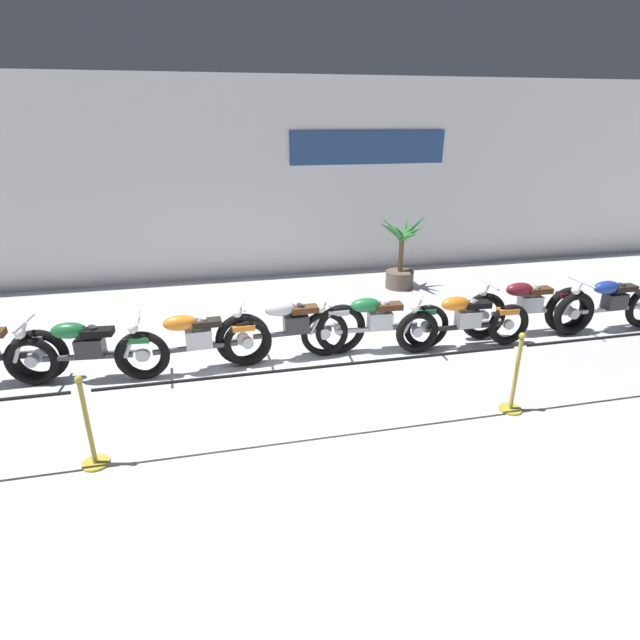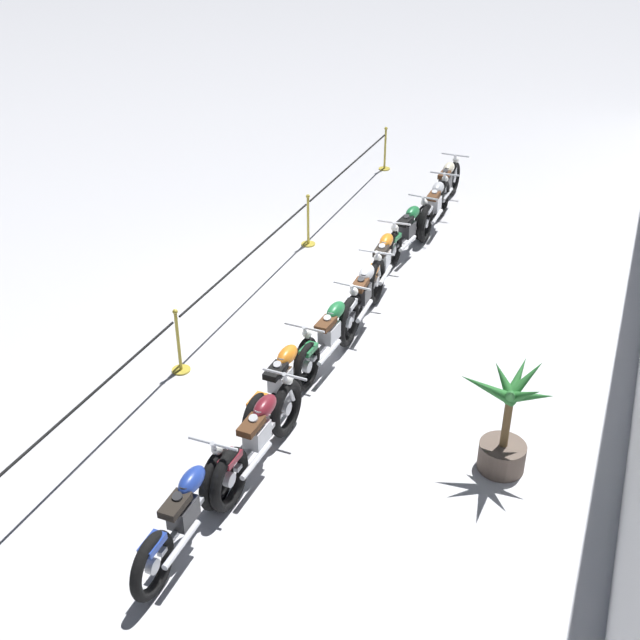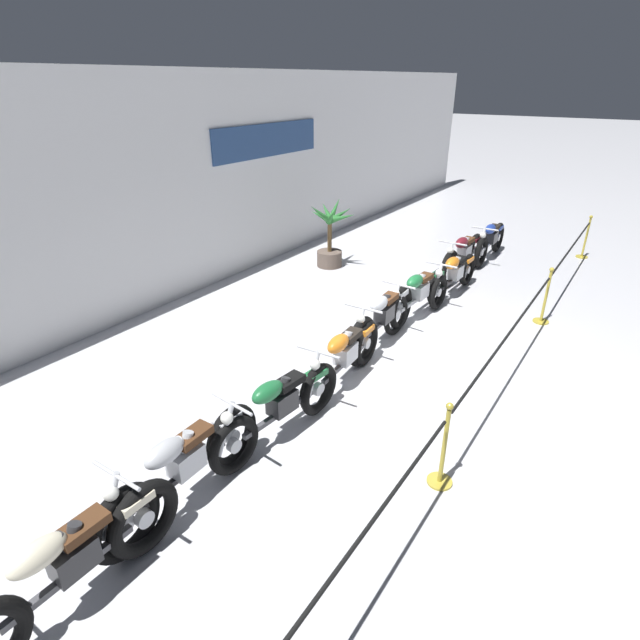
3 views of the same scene
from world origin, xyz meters
name	(u,v)px [view 1 (image 1 of 3)]	position (x,y,z in m)	size (l,w,h in m)	color
ground_plane	(295,380)	(0.00, 0.00, 0.00)	(120.00, 120.00, 0.00)	silver
back_wall	(253,181)	(0.01, 5.12, 2.10)	(28.00, 0.29, 4.20)	white
motorcycle_green_2	(86,351)	(-2.76, 0.60, 0.46)	(2.17, 0.62, 0.93)	black
motorcycle_orange_3	(195,342)	(-1.33, 0.57, 0.46)	(2.18, 0.62, 0.93)	black
motorcycle_silver_4	(292,329)	(0.08, 0.69, 0.49)	(2.28, 0.62, 0.98)	black
motorcycle_green_5	(376,323)	(1.37, 0.64, 0.48)	(2.34, 0.62, 0.94)	black
motorcycle_orange_6	(464,322)	(2.74, 0.47, 0.45)	(2.21, 0.62, 0.92)	black
motorcycle_maroon_7	(526,308)	(3.99, 0.73, 0.48)	(2.30, 0.62, 0.97)	black
motorcycle_blue_8	(611,305)	(5.48, 0.58, 0.47)	(2.15, 0.62, 0.95)	black
potted_palm_left_of_row	(401,256)	(2.87, 3.53, 0.69)	(1.09, 1.14, 1.57)	brown
stanchion_far_left	(160,393)	(-1.63, -1.32, 0.77)	(14.11, 0.28, 1.05)	gold
stanchion_mid_left	(90,436)	(-2.36, -1.32, 0.36)	(0.28, 0.28, 1.05)	gold
stanchion_mid_right	(514,385)	(2.49, -1.32, 0.36)	(0.28, 0.28, 1.05)	gold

